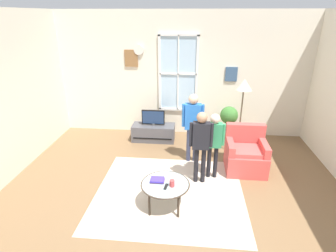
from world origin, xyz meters
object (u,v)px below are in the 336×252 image
(book_stack, at_px, (157,180))
(floor_lamp, at_px, (243,93))
(person_black_shirt, at_px, (201,140))
(potted_plant_by_window, at_px, (228,122))
(tv_stand, at_px, (154,133))
(person_blue_shirt, at_px, (193,120))
(remote_near_books, at_px, (166,187))
(person_green_shirt, at_px, (214,139))
(coffee_table, at_px, (165,185))
(armchair, at_px, (245,154))
(cup, at_px, (172,183))
(television, at_px, (153,117))

(book_stack, height_order, floor_lamp, floor_lamp)
(person_black_shirt, xyz_separation_m, floor_lamp, (0.84, 1.11, 0.56))
(person_black_shirt, bearing_deg, potted_plant_by_window, 69.22)
(tv_stand, xyz_separation_m, floor_lamp, (1.94, -0.59, 1.22))
(tv_stand, relative_size, person_blue_shirt, 0.70)
(remote_near_books, bearing_deg, person_green_shirt, 53.87)
(floor_lamp, bearing_deg, potted_plant_by_window, 100.24)
(coffee_table, bearing_deg, potted_plant_by_window, 64.55)
(armchair, relative_size, potted_plant_by_window, 1.01)
(person_black_shirt, bearing_deg, remote_near_books, -121.37)
(floor_lamp, bearing_deg, tv_stand, 163.15)
(person_black_shirt, distance_m, potted_plant_by_window, 2.02)
(remote_near_books, relative_size, person_green_shirt, 0.11)
(cup, height_order, floor_lamp, floor_lamp)
(tv_stand, xyz_separation_m, person_green_shirt, (1.33, -1.52, 0.60))
(coffee_table, height_order, person_blue_shirt, person_blue_shirt)
(person_blue_shirt, bearing_deg, armchair, -12.57)
(television, bearing_deg, cup, -75.35)
(remote_near_books, relative_size, potted_plant_by_window, 0.16)
(remote_near_books, bearing_deg, tv_stand, 102.50)
(person_blue_shirt, bearing_deg, remote_near_books, -102.95)
(remote_near_books, bearing_deg, floor_lamp, 55.29)
(cup, distance_m, remote_near_books, 0.11)
(person_blue_shirt, bearing_deg, person_green_shirt, -56.46)
(television, bearing_deg, coffee_table, -77.48)
(coffee_table, bearing_deg, tv_stand, 102.50)
(tv_stand, bearing_deg, television, -90.00)
(armchair, relative_size, coffee_table, 1.13)
(cup, distance_m, floor_lamp, 2.50)
(tv_stand, height_order, floor_lamp, floor_lamp)
(coffee_table, xyz_separation_m, cup, (0.11, -0.06, 0.08))
(tv_stand, relative_size, remote_near_books, 7.32)
(book_stack, bearing_deg, remote_near_books, -43.17)
(person_blue_shirt, distance_m, person_green_shirt, 0.71)
(person_green_shirt, bearing_deg, potted_plant_by_window, 74.37)
(coffee_table, bearing_deg, person_green_shirt, 50.61)
(remote_near_books, bearing_deg, coffee_table, 102.48)
(cup, relative_size, potted_plant_by_window, 0.13)
(cup, bearing_deg, potted_plant_by_window, 67.00)
(armchair, distance_m, remote_near_books, 2.00)
(remote_near_books, bearing_deg, television, 102.52)
(cup, bearing_deg, person_green_shirt, 56.38)
(cup, relative_size, remote_near_books, 0.78)
(book_stack, xyz_separation_m, cup, (0.24, -0.11, 0.03))
(person_blue_shirt, relative_size, potted_plant_by_window, 1.68)
(person_blue_shirt, bearing_deg, book_stack, -109.44)
(armchair, xyz_separation_m, book_stack, (-1.58, -1.25, 0.14))
(television, distance_m, armchair, 2.33)
(book_stack, distance_m, cup, 0.27)
(armchair, bearing_deg, cup, -134.61)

